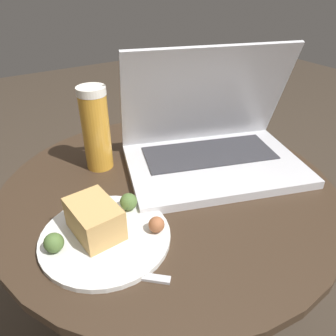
% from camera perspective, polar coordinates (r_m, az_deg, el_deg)
% --- Properties ---
extents(ground_plane, '(6.00, 6.00, 0.00)m').
position_cam_1_polar(ground_plane, '(1.07, 0.00, -27.03)').
color(ground_plane, '#382D23').
extents(table, '(0.68, 0.68, 0.53)m').
position_cam_1_polar(table, '(0.78, 0.00, -13.09)').
color(table, '#515156').
rests_on(table, ground_plane).
extents(laptop, '(0.44, 0.36, 0.25)m').
position_cam_1_polar(laptop, '(0.73, 7.57, 4.50)').
color(laptop, silver).
rests_on(laptop, table).
extents(beer_glass, '(0.06, 0.06, 0.18)m').
position_cam_1_polar(beer_glass, '(0.71, -12.45, 6.68)').
color(beer_glass, gold).
rests_on(beer_glass, table).
extents(snack_plate, '(0.21, 0.21, 0.06)m').
position_cam_1_polar(snack_plate, '(0.55, -11.51, -10.20)').
color(snack_plate, silver).
rests_on(snack_plate, table).
extents(fork, '(0.14, 0.13, 0.00)m').
position_cam_1_polar(fork, '(0.51, -11.14, -17.19)').
color(fork, silver).
rests_on(fork, table).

